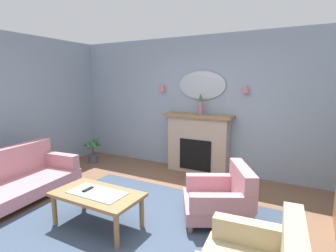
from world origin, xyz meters
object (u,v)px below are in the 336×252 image
(fireplace, at_px, (198,144))
(coffee_table, at_px, (97,197))
(wall_mirror, at_px, (202,85))
(armchair_by_coffee_table, at_px, (223,197))
(wall_sconce_left, at_px, (162,88))
(mantel_vase_centre, at_px, (200,104))
(floral_couch, at_px, (16,178))
(potted_plant_small_fern, at_px, (93,149))
(tv_remote, at_px, (88,190))
(wall_sconce_right, at_px, (245,88))

(fireplace, distance_m, coffee_table, 2.49)
(wall_mirror, height_order, armchair_by_coffee_table, wall_mirror)
(wall_mirror, height_order, coffee_table, wall_mirror)
(wall_mirror, relative_size, armchair_by_coffee_table, 0.87)
(wall_sconce_left, bearing_deg, fireplace, -6.16)
(mantel_vase_centre, height_order, coffee_table, mantel_vase_centre)
(coffee_table, bearing_deg, floral_couch, 179.50)
(floral_couch, relative_size, potted_plant_small_fern, 2.92)
(tv_remote, distance_m, floral_couch, 1.53)
(wall_sconce_left, distance_m, armchair_by_coffee_table, 2.80)
(wall_sconce_left, xyz_separation_m, wall_sconce_right, (1.70, 0.00, 0.00))
(mantel_vase_centre, height_order, wall_mirror, wall_mirror)
(tv_remote, distance_m, potted_plant_small_fern, 2.65)
(floral_couch, bearing_deg, coffee_table, -0.50)
(wall_sconce_right, bearing_deg, armchair_by_coffee_table, -85.61)
(fireplace, height_order, coffee_table, fireplace)
(wall_mirror, distance_m, wall_sconce_right, 0.85)
(wall_mirror, height_order, tv_remote, wall_mirror)
(wall_sconce_left, height_order, tv_remote, wall_sconce_left)
(floral_couch, bearing_deg, wall_sconce_left, 65.71)
(coffee_table, height_order, floral_couch, floral_couch)
(tv_remote, relative_size, potted_plant_small_fern, 0.26)
(armchair_by_coffee_table, bearing_deg, wall_sconce_right, 94.39)
(wall_sconce_left, distance_m, potted_plant_small_fern, 2.06)
(floral_couch, xyz_separation_m, potted_plant_small_fern, (-0.28, 1.92, -0.01))
(wall_sconce_left, relative_size, coffee_table, 0.13)
(armchair_by_coffee_table, bearing_deg, tv_remote, -147.75)
(wall_sconce_left, bearing_deg, armchair_by_coffee_table, -41.93)
(mantel_vase_centre, xyz_separation_m, wall_mirror, (-0.05, 0.17, 0.35))
(mantel_vase_centre, distance_m, armchair_by_coffee_table, 2.07)
(wall_mirror, xyz_separation_m, floral_couch, (-2.00, -2.59, -1.39))
(mantel_vase_centre, xyz_separation_m, tv_remote, (-0.52, -2.43, -0.91))
(wall_mirror, relative_size, wall_sconce_left, 6.86)
(wall_sconce_right, bearing_deg, coffee_table, -114.60)
(wall_sconce_right, height_order, potted_plant_small_fern, wall_sconce_right)
(mantel_vase_centre, height_order, potted_plant_small_fern, mantel_vase_centre)
(fireplace, height_order, wall_mirror, wall_mirror)
(coffee_table, distance_m, floral_couch, 1.68)
(wall_sconce_right, bearing_deg, mantel_vase_centre, -171.47)
(coffee_table, height_order, armchair_by_coffee_table, armchair_by_coffee_table)
(potted_plant_small_fern, bearing_deg, mantel_vase_centre, 12.09)
(wall_mirror, height_order, wall_sconce_right, wall_mirror)
(wall_mirror, bearing_deg, potted_plant_small_fern, -163.65)
(wall_mirror, distance_m, wall_sconce_left, 0.85)
(coffee_table, relative_size, floral_couch, 0.61)
(fireplace, height_order, wall_sconce_left, wall_sconce_left)
(wall_mirror, xyz_separation_m, tv_remote, (-0.47, -2.60, -1.26))
(fireplace, xyz_separation_m, potted_plant_small_fern, (-2.28, -0.53, -0.26))
(floral_couch, bearing_deg, fireplace, 50.82)
(wall_sconce_right, distance_m, armchair_by_coffee_table, 2.13)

